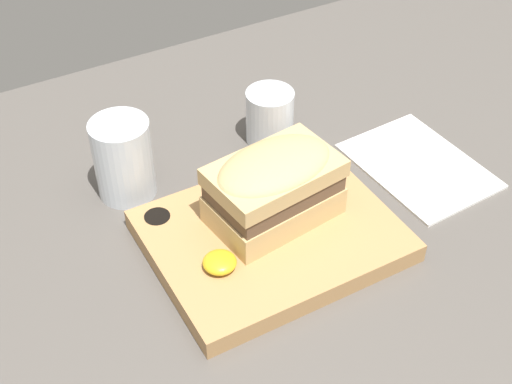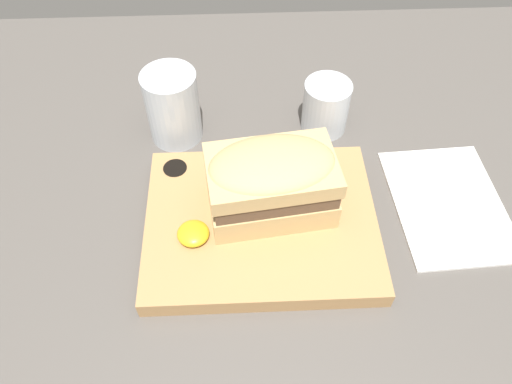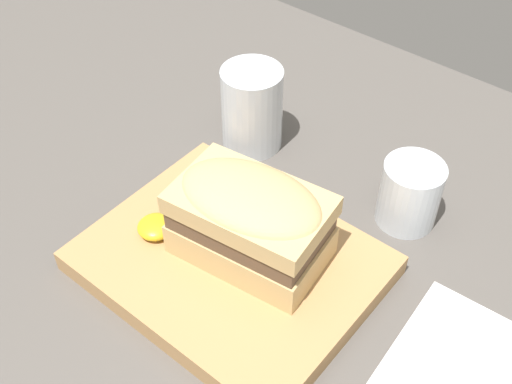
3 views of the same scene
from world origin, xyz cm
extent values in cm
cube|color=#56514C|center=(0.00, 0.00, 1.00)|extent=(155.16, 98.74, 2.00)
cube|color=tan|center=(-7.92, 0.34, 3.29)|extent=(28.86, 22.98, 2.58)
cylinder|color=black|center=(-19.13, 8.61, 4.00)|extent=(3.22, 3.22, 1.29)
cube|color=tan|center=(-6.64, 1.76, 6.43)|extent=(16.24, 11.29, 3.69)
cube|color=brown|center=(-6.64, 1.76, 9.33)|extent=(15.59, 10.84, 2.13)
cube|color=tan|center=(-6.64, 1.76, 11.50)|extent=(16.24, 11.29, 2.21)
ellipsoid|color=tan|center=(-6.64, 1.76, 12.43)|extent=(15.91, 11.06, 3.32)
ellipsoid|color=gold|center=(-16.22, -2.57, 5.36)|extent=(3.90, 3.90, 1.56)
cylinder|color=silver|center=(-19.61, 17.68, 7.46)|extent=(7.63, 7.63, 10.93)
cylinder|color=silver|center=(-19.61, 17.68, 4.66)|extent=(6.72, 6.72, 4.92)
cylinder|color=silver|center=(2.44, 18.40, 5.94)|extent=(6.79, 6.79, 7.87)
cylinder|color=#33050F|center=(2.44, 18.40, 5.01)|extent=(6.11, 6.11, 5.62)
cube|color=white|center=(17.21, 2.80, 2.20)|extent=(15.20, 20.16, 0.40)
camera|label=1|loc=(-39.44, -52.45, 64.61)|focal=50.00mm
camera|label=2|loc=(-10.10, -35.90, 55.42)|focal=35.00mm
camera|label=3|loc=(21.05, -31.23, 55.96)|focal=45.00mm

